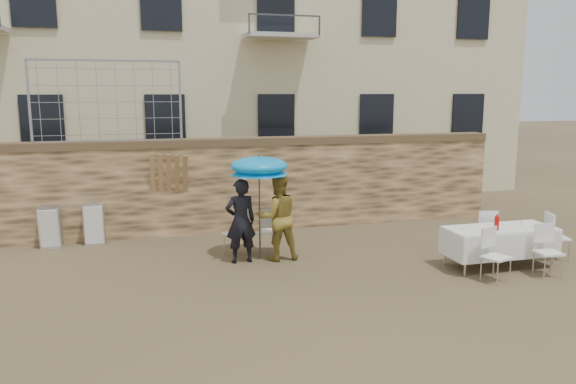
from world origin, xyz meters
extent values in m
plane|color=brown|center=(0.00, 0.00, 0.00)|extent=(80.00, 80.00, 0.00)
cube|color=olive|center=(0.00, 5.00, 1.10)|extent=(13.00, 0.50, 2.20)
imported|color=black|center=(-0.52, 2.36, 0.84)|extent=(0.65, 0.46, 1.67)
imported|color=gold|center=(0.23, 2.36, 0.88)|extent=(0.88, 0.69, 1.75)
cylinder|color=#3F3F44|center=(-0.12, 2.46, 0.86)|extent=(0.03, 0.03, 1.73)
cone|color=#0988D2|center=(-0.12, 2.46, 1.84)|extent=(1.18, 1.18, 0.22)
cube|color=silver|center=(4.23, 0.79, 0.75)|extent=(2.10, 0.85, 0.05)
cylinder|color=silver|center=(3.28, 0.44, 0.37)|extent=(0.04, 0.04, 0.74)
cylinder|color=silver|center=(5.18, 0.44, 0.37)|extent=(0.04, 0.04, 0.74)
cylinder|color=silver|center=(3.28, 1.13, 0.37)|extent=(0.04, 0.04, 0.74)
cylinder|color=silver|center=(5.18, 1.13, 0.37)|extent=(0.04, 0.04, 0.74)
cylinder|color=red|center=(4.03, 0.64, 0.91)|extent=(0.09, 0.09, 0.26)
camera|label=1|loc=(-2.42, -8.20, 3.35)|focal=35.00mm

